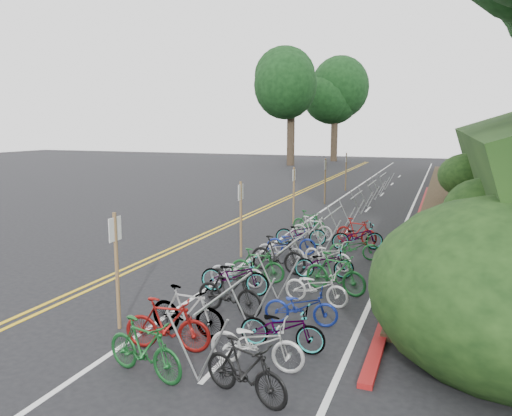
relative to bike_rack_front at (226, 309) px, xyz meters
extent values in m
plane|color=black|center=(-3.03, 1.56, -0.86)|extent=(120.00, 120.00, 0.00)
cube|color=gold|center=(-5.18, 11.56, -0.86)|extent=(0.12, 80.00, 0.01)
cube|color=gold|center=(-4.88, 11.56, -0.86)|extent=(0.12, 80.00, 0.01)
cube|color=silver|center=(-2.03, 11.56, -0.86)|extent=(0.12, 80.00, 0.01)
cube|color=silver|center=(2.17, 11.56, -0.86)|extent=(0.12, 80.00, 0.01)
cube|color=silver|center=(0.07, -0.44, -0.86)|extent=(0.10, 1.60, 0.01)
cube|color=silver|center=(0.07, 5.56, -0.86)|extent=(0.10, 1.60, 0.01)
cube|color=silver|center=(0.07, 11.56, -0.86)|extent=(0.10, 1.60, 0.01)
cube|color=silver|center=(0.07, 17.56, -0.86)|extent=(0.10, 1.60, 0.01)
cube|color=silver|center=(0.07, 23.56, -0.86)|extent=(0.10, 1.60, 0.01)
cube|color=silver|center=(0.07, 29.56, -0.86)|extent=(0.10, 1.60, 0.01)
cube|color=silver|center=(0.07, 35.56, -0.86)|extent=(0.10, 1.60, 0.01)
cube|color=maroon|center=(2.67, 13.56, -0.81)|extent=(0.25, 28.00, 0.10)
cube|color=#382819|center=(3.37, 23.56, -0.78)|extent=(1.40, 44.00, 0.16)
ellipsoid|color=#284C19|center=(4.17, 4.56, 0.18)|extent=(2.00, 2.80, 1.60)
ellipsoid|color=#284C19|center=(4.97, 9.56, 0.69)|extent=(2.60, 3.64, 2.08)
ellipsoid|color=#284C19|center=(6.17, 15.56, 1.13)|extent=(2.20, 3.08, 1.76)
ellipsoid|color=#284C19|center=(4.77, 21.56, 0.70)|extent=(3.00, 4.20, 2.40)
ellipsoid|color=#284C19|center=(5.47, 27.56, 0.86)|extent=(2.40, 3.36, 1.92)
ellipsoid|color=#284C19|center=(6.77, 31.56, 1.55)|extent=(2.80, 3.92, 2.24)
ellipsoid|color=#284C19|center=(3.97, 7.56, 0.04)|extent=(1.80, 2.52, 1.44)
ellipsoid|color=black|center=(4.97, 2.06, 0.35)|extent=(5.28, 6.16, 3.52)
cylinder|color=#2D2319|center=(-12.03, 43.56, 2.16)|extent=(0.82, 0.82, 6.06)
ellipsoid|color=black|center=(-12.03, 43.56, 7.68)|extent=(8.28, 8.28, 7.87)
cylinder|color=#2D2319|center=(-9.03, 51.56, 1.93)|extent=(0.80, 0.80, 5.59)
ellipsoid|color=black|center=(-9.03, 51.56, 6.90)|extent=(7.25, 7.25, 6.89)
cylinder|color=gray|center=(0.00, 0.00, 0.34)|extent=(0.05, 2.55, 0.05)
cylinder|color=gray|center=(-0.28, -1.18, -0.26)|extent=(0.61, 0.04, 1.19)
cylinder|color=gray|center=(0.28, -1.18, -0.26)|extent=(0.61, 0.04, 1.19)
cylinder|color=gray|center=(-0.28, 1.18, -0.26)|extent=(0.61, 0.04, 1.19)
cylinder|color=gray|center=(0.28, 1.18, -0.26)|extent=(0.61, 0.04, 1.19)
cylinder|color=gray|center=(-0.03, 4.56, 0.29)|extent=(0.05, 3.00, 0.05)
cylinder|color=gray|center=(-0.31, 3.16, -0.29)|extent=(0.58, 0.04, 1.13)
cylinder|color=gray|center=(0.25, 3.16, -0.29)|extent=(0.58, 0.04, 1.13)
cylinder|color=gray|center=(-0.31, 5.96, -0.29)|extent=(0.58, 0.04, 1.13)
cylinder|color=gray|center=(0.25, 5.96, -0.29)|extent=(0.58, 0.04, 1.13)
cylinder|color=gray|center=(-0.03, 9.56, 0.29)|extent=(0.05, 3.00, 0.05)
cylinder|color=gray|center=(-0.31, 8.16, -0.29)|extent=(0.58, 0.04, 1.13)
cylinder|color=gray|center=(0.25, 8.16, -0.29)|extent=(0.58, 0.04, 1.13)
cylinder|color=gray|center=(-0.31, 10.96, -0.29)|extent=(0.58, 0.04, 1.13)
cylinder|color=gray|center=(0.25, 10.96, -0.29)|extent=(0.58, 0.04, 1.13)
cylinder|color=gray|center=(-0.03, 14.56, 0.29)|extent=(0.05, 3.00, 0.05)
cylinder|color=gray|center=(-0.31, 13.16, -0.29)|extent=(0.58, 0.04, 1.13)
cylinder|color=gray|center=(0.25, 13.16, -0.29)|extent=(0.58, 0.04, 1.13)
cylinder|color=gray|center=(-0.31, 15.96, -0.29)|extent=(0.58, 0.04, 1.13)
cylinder|color=gray|center=(0.25, 15.96, -0.29)|extent=(0.58, 0.04, 1.13)
cylinder|color=gray|center=(-0.03, 19.56, 0.29)|extent=(0.05, 3.00, 0.05)
cylinder|color=gray|center=(-0.31, 18.16, -0.29)|extent=(0.58, 0.04, 1.13)
cylinder|color=gray|center=(0.25, 18.16, -0.29)|extent=(0.58, 0.04, 1.13)
cylinder|color=gray|center=(-0.31, 20.96, -0.29)|extent=(0.58, 0.04, 1.13)
cylinder|color=gray|center=(0.25, 20.96, -0.29)|extent=(0.58, 0.04, 1.13)
cylinder|color=gray|center=(-0.03, 24.56, 0.29)|extent=(0.05, 3.00, 0.05)
cylinder|color=gray|center=(-0.31, 23.16, -0.29)|extent=(0.58, 0.04, 1.13)
cylinder|color=gray|center=(0.25, 23.16, -0.29)|extent=(0.58, 0.04, 1.13)
cylinder|color=gray|center=(-0.31, 25.96, -0.29)|extent=(0.58, 0.04, 1.13)
cylinder|color=gray|center=(0.25, 25.96, -0.29)|extent=(0.58, 0.04, 1.13)
cylinder|color=brown|center=(-2.61, 0.24, 0.39)|extent=(0.08, 0.08, 2.51)
cube|color=silver|center=(-2.61, 0.24, 1.30)|extent=(0.02, 0.40, 0.50)
cylinder|color=brown|center=(-2.43, 6.56, 0.39)|extent=(0.08, 0.08, 2.50)
cube|color=silver|center=(-2.43, 6.56, 1.29)|extent=(0.02, 0.40, 0.50)
cylinder|color=brown|center=(-2.43, 12.56, 0.39)|extent=(0.08, 0.08, 2.50)
cube|color=silver|center=(-2.43, 12.56, 1.29)|extent=(0.02, 0.40, 0.50)
cylinder|color=brown|center=(-2.43, 18.56, 0.39)|extent=(0.08, 0.08, 2.50)
cube|color=silver|center=(-2.43, 18.56, 1.29)|extent=(0.02, 0.40, 0.50)
cylinder|color=brown|center=(-2.43, 24.56, 0.39)|extent=(0.08, 0.08, 2.50)
cube|color=silver|center=(-2.43, 24.56, 1.29)|extent=(0.02, 0.40, 0.50)
imported|color=#9E9EA3|center=(-1.39, 3.77, -0.46)|extent=(0.54, 1.55, 0.82)
imported|color=#144C1E|center=(-0.93, -1.33, -0.35)|extent=(0.86, 1.78, 1.03)
imported|color=black|center=(0.95, -1.39, -0.37)|extent=(0.94, 1.70, 0.99)
imported|color=maroon|center=(-1.09, -0.31, -0.34)|extent=(0.74, 1.79, 1.04)
imported|color=beige|center=(0.75, -0.34, -0.40)|extent=(0.65, 1.78, 0.93)
imported|color=slate|center=(-1.09, 0.48, -0.35)|extent=(0.58, 1.74, 1.03)
imported|color=slate|center=(0.95, 0.50, -0.41)|extent=(0.60, 1.71, 0.90)
imported|color=black|center=(-0.76, 1.85, -0.34)|extent=(0.77, 1.79, 1.04)
imported|color=navy|center=(0.96, 1.80, -0.44)|extent=(0.79, 1.66, 0.84)
imported|color=slate|center=(-1.19, 3.15, -0.38)|extent=(0.73, 1.88, 0.97)
imported|color=beige|center=(0.95, 3.17, -0.44)|extent=(0.79, 1.69, 0.86)
imported|color=#144C1E|center=(-0.99, 4.28, -0.39)|extent=(0.52, 1.58, 0.94)
imported|color=#144C1E|center=(1.21, 4.14, -0.34)|extent=(0.99, 1.81, 1.05)
imported|color=black|center=(-0.75, 5.34, -0.32)|extent=(0.80, 1.86, 1.08)
imported|color=slate|center=(0.65, 5.28, -0.42)|extent=(1.02, 1.77, 0.88)
imported|color=#9E9EA3|center=(-0.95, 6.28, -0.42)|extent=(0.90, 1.76, 0.88)
imported|color=beige|center=(0.54, 6.24, -0.43)|extent=(1.12, 1.75, 0.87)
imported|color=navy|center=(-0.98, 7.46, -0.43)|extent=(0.99, 1.74, 0.86)
imported|color=#144C1E|center=(1.11, 7.52, -0.45)|extent=(0.95, 1.68, 0.83)
imported|color=slate|center=(-1.03, 8.80, -0.39)|extent=(1.06, 1.92, 0.95)
imported|color=slate|center=(0.97, 8.92, -0.39)|extent=(1.24, 1.89, 0.94)
imported|color=beige|center=(-0.84, 9.64, -0.39)|extent=(0.48, 1.58, 0.94)
imported|color=maroon|center=(0.81, 9.64, -0.38)|extent=(0.91, 1.67, 0.97)
imported|color=#144C1E|center=(-1.21, 10.64, -0.38)|extent=(0.99, 1.65, 0.96)
camera|label=1|loc=(3.71, -8.13, 3.41)|focal=35.00mm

